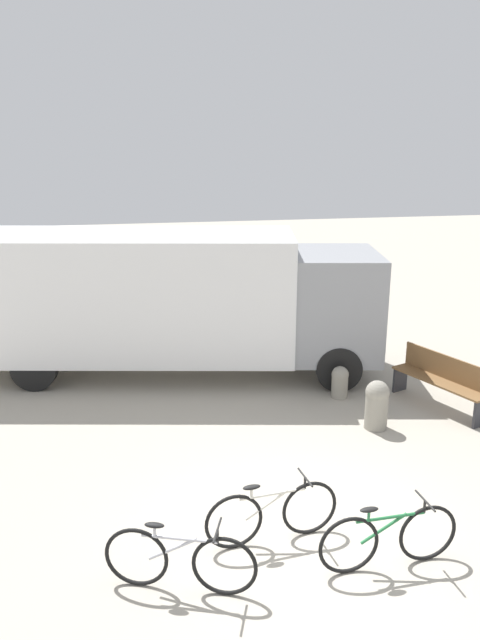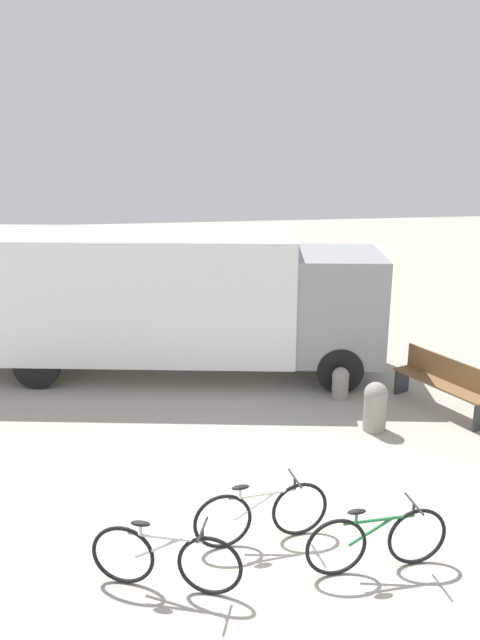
% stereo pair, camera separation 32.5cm
% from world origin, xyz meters
% --- Properties ---
extents(ground_plane, '(60.00, 60.00, 0.00)m').
position_xyz_m(ground_plane, '(0.00, 0.00, 0.00)').
color(ground_plane, '#A8A091').
extents(delivery_truck, '(8.62, 3.84, 2.91)m').
position_xyz_m(delivery_truck, '(-1.09, 6.06, 1.62)').
color(delivery_truck, white).
rests_on(delivery_truck, ground).
extents(park_bench, '(1.07, 1.97, 0.96)m').
position_xyz_m(park_bench, '(3.60, 3.31, 0.54)').
color(park_bench, brown).
rests_on(park_bench, ground).
extents(bicycle_near, '(1.61, 0.66, 0.81)m').
position_xyz_m(bicycle_near, '(-1.55, -0.61, 0.38)').
color(bicycle_near, black).
rests_on(bicycle_near, ground).
extents(bicycle_middle, '(1.69, 0.44, 0.81)m').
position_xyz_m(bicycle_middle, '(-0.37, 0.04, 0.38)').
color(bicycle_middle, black).
rests_on(bicycle_middle, ground).
extents(bicycle_far, '(1.69, 0.44, 0.81)m').
position_xyz_m(bicycle_far, '(0.82, -0.68, 0.38)').
color(bicycle_far, black).
rests_on(bicycle_far, ground).
extents(bollard_near_bench, '(0.40, 0.40, 0.85)m').
position_xyz_m(bollard_near_bench, '(2.10, 2.71, 0.46)').
color(bollard_near_bench, gray).
rests_on(bollard_near_bench, ground).
extents(bollard_far_bench, '(0.32, 0.32, 0.62)m').
position_xyz_m(bollard_far_bench, '(1.94, 4.07, 0.33)').
color(bollard_far_bench, gray).
rests_on(bollard_far_bench, ground).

